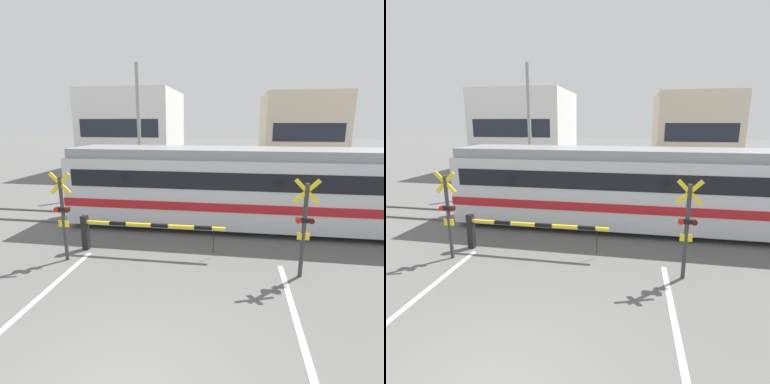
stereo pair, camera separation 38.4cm
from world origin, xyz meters
TOP-DOWN VIEW (x-y plane):
  - rail_track_near at (0.00, 7.84)m, footprint 50.00×0.10m
  - rail_track_far at (0.00, 9.28)m, footprint 50.00×0.10m
  - commuter_train at (4.31, 8.56)m, footprint 18.69×2.78m
  - crossing_barrier_near at (-1.97, 5.45)m, footprint 4.75×0.20m
  - crossing_barrier_far at (1.97, 11.82)m, footprint 4.75×0.20m
  - crossing_signal_left at (-3.48, 4.61)m, footprint 0.68×0.15m
  - crossing_signal_right at (3.48, 4.61)m, footprint 0.68×0.15m
  - pedestrian at (1.14, 14.42)m, footprint 0.38×0.22m
  - building_left_of_street at (-7.34, 22.56)m, footprint 7.43×7.52m
  - building_right_of_street at (6.51, 22.56)m, footprint 5.77×7.52m
  - utility_pole_streetside at (-4.23, 14.32)m, footprint 0.22×0.22m

SIDE VIEW (x-z plane):
  - rail_track_near at x=0.00m, z-range 0.00..0.08m
  - rail_track_far at x=0.00m, z-range 0.00..0.08m
  - crossing_barrier_near at x=-1.97m, z-range 0.20..1.39m
  - crossing_barrier_far at x=1.97m, z-range 0.20..1.39m
  - pedestrian at x=1.14m, z-range 0.13..1.82m
  - crossing_signal_left at x=-3.48m, z-range 0.14..2.90m
  - crossing_signal_right at x=3.48m, z-range 0.14..2.90m
  - commuter_train at x=4.31m, z-range 0.11..3.30m
  - building_right_of_street at x=6.51m, z-range 0.00..6.36m
  - building_left_of_street at x=-7.34m, z-range 0.00..6.81m
  - utility_pole_streetside at x=-4.23m, z-range 0.00..7.53m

